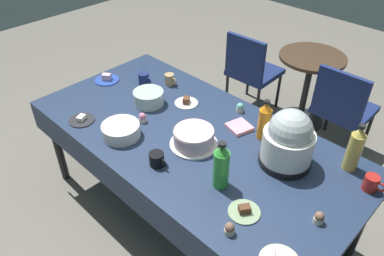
# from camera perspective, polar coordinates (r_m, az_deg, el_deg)

# --- Properties ---
(ground) EXTENTS (9.00, 9.00, 0.00)m
(ground) POSITION_cam_1_polar(r_m,az_deg,el_deg) (2.91, 0.00, -12.68)
(ground) COLOR slate
(potluck_table) EXTENTS (2.20, 1.10, 0.75)m
(potluck_table) POSITION_cam_1_polar(r_m,az_deg,el_deg) (2.43, 0.00, -2.11)
(potluck_table) COLOR navy
(potluck_table) RESTS_ON ground
(frosted_layer_cake) EXTENTS (0.30, 0.30, 0.11)m
(frosted_layer_cake) POSITION_cam_1_polar(r_m,az_deg,el_deg) (2.27, 0.28, -1.52)
(frosted_layer_cake) COLOR silver
(frosted_layer_cake) RESTS_ON potluck_table
(slow_cooker) EXTENTS (0.30, 0.30, 0.36)m
(slow_cooker) POSITION_cam_1_polar(r_m,az_deg,el_deg) (2.15, 14.49, -1.88)
(slow_cooker) COLOR black
(slow_cooker) RESTS_ON potluck_table
(glass_salad_bowl) EXTENTS (0.22, 0.22, 0.10)m
(glass_salad_bowl) POSITION_cam_1_polar(r_m,az_deg,el_deg) (2.67, -6.64, 4.63)
(glass_salad_bowl) COLOR #B2C6BC
(glass_salad_bowl) RESTS_ON potluck_table
(ceramic_snack_bowl) EXTENTS (0.24, 0.24, 0.09)m
(ceramic_snack_bowl) POSITION_cam_1_polar(r_m,az_deg,el_deg) (2.39, -10.79, -0.37)
(ceramic_snack_bowl) COLOR silver
(ceramic_snack_bowl) RESTS_ON potluck_table
(dessert_plate_white) EXTENTS (0.17, 0.17, 0.05)m
(dessert_plate_white) POSITION_cam_1_polar(r_m,az_deg,el_deg) (2.68, -0.88, 3.97)
(dessert_plate_white) COLOR white
(dessert_plate_white) RESTS_ON potluck_table
(dessert_plate_cobalt) EXTENTS (0.19, 0.19, 0.05)m
(dessert_plate_cobalt) POSITION_cam_1_polar(r_m,az_deg,el_deg) (3.03, -12.87, 7.33)
(dessert_plate_cobalt) COLOR #2D4CB2
(dessert_plate_cobalt) RESTS_ON potluck_table
(dessert_plate_charcoal) EXTENTS (0.17, 0.17, 0.04)m
(dessert_plate_charcoal) POSITION_cam_1_polar(r_m,az_deg,el_deg) (2.61, -16.49, 1.23)
(dessert_plate_charcoal) COLOR #2D2D33
(dessert_plate_charcoal) RESTS_ON potluck_table
(dessert_plate_sage) EXTENTS (0.17, 0.17, 0.05)m
(dessert_plate_sage) POSITION_cam_1_polar(r_m,az_deg,el_deg) (1.93, 7.98, -12.45)
(dessert_plate_sage) COLOR #8CA87F
(dessert_plate_sage) RESTS_ON potluck_table
(cupcake_vanilla) EXTENTS (0.05, 0.05, 0.07)m
(cupcake_vanilla) POSITION_cam_1_polar(r_m,az_deg,el_deg) (2.60, 7.34, 3.10)
(cupcake_vanilla) COLOR beige
(cupcake_vanilla) RESTS_ON potluck_table
(cupcake_lemon) EXTENTS (0.05, 0.05, 0.07)m
(cupcake_lemon) POSITION_cam_1_polar(r_m,az_deg,el_deg) (1.96, 18.81, -12.86)
(cupcake_lemon) COLOR beige
(cupcake_lemon) RESTS_ON potluck_table
(cupcake_cocoa) EXTENTS (0.05, 0.05, 0.07)m
(cupcake_cocoa) POSITION_cam_1_polar(r_m,az_deg,el_deg) (2.50, -7.56, 1.56)
(cupcake_cocoa) COLOR beige
(cupcake_cocoa) RESTS_ON potluck_table
(cupcake_mint) EXTENTS (0.05, 0.05, 0.07)m
(cupcake_mint) POSITION_cam_1_polar(r_m,az_deg,el_deg) (1.83, 5.73, -15.07)
(cupcake_mint) COLOR beige
(cupcake_mint) RESTS_ON potluck_table
(soda_bottle_ginger_ale) EXTENTS (0.08, 0.08, 0.30)m
(soda_bottle_ginger_ale) POSITION_cam_1_polar(r_m,az_deg,el_deg) (2.25, 23.59, -2.93)
(soda_bottle_ginger_ale) COLOR gold
(soda_bottle_ginger_ale) RESTS_ON potluck_table
(soda_bottle_orange_juice) EXTENTS (0.08, 0.08, 0.27)m
(soda_bottle_orange_juice) POSITION_cam_1_polar(r_m,az_deg,el_deg) (2.33, 11.00, 1.08)
(soda_bottle_orange_juice) COLOR orange
(soda_bottle_orange_juice) RESTS_ON potluck_table
(soda_bottle_lime_soda) EXTENTS (0.09, 0.09, 0.29)m
(soda_bottle_lime_soda) POSITION_cam_1_polar(r_m,az_deg,el_deg) (1.97, 4.49, -5.83)
(soda_bottle_lime_soda) COLOR green
(soda_bottle_lime_soda) RESTS_ON potluck_table
(coffee_mug_navy) EXTENTS (0.12, 0.08, 0.09)m
(coffee_mug_navy) POSITION_cam_1_polar(r_m,az_deg,el_deg) (2.92, -7.33, 7.46)
(coffee_mug_navy) COLOR navy
(coffee_mug_navy) RESTS_ON potluck_table
(coffee_mug_tan) EXTENTS (0.11, 0.07, 0.09)m
(coffee_mug_tan) POSITION_cam_1_polar(r_m,az_deg,el_deg) (2.89, -3.42, 7.41)
(coffee_mug_tan) COLOR tan
(coffee_mug_tan) RESTS_ON potluck_table
(coffee_mug_black) EXTENTS (0.13, 0.09, 0.08)m
(coffee_mug_black) POSITION_cam_1_polar(r_m,az_deg,el_deg) (2.15, -5.37, -4.77)
(coffee_mug_black) COLOR black
(coffee_mug_black) RESTS_ON potluck_table
(coffee_mug_red) EXTENTS (0.12, 0.08, 0.09)m
(coffee_mug_red) POSITION_cam_1_polar(r_m,az_deg,el_deg) (2.21, 25.71, -7.60)
(coffee_mug_red) COLOR #B2231E
(coffee_mug_red) RESTS_ON potluck_table
(paper_napkin_stack) EXTENTS (0.17, 0.17, 0.02)m
(paper_napkin_stack) POSITION_cam_1_polar(r_m,az_deg,el_deg) (2.45, 7.22, 0.17)
(paper_napkin_stack) COLOR pink
(paper_napkin_stack) RESTS_ON potluck_table
(maroon_chair_left) EXTENTS (0.45, 0.45, 0.85)m
(maroon_chair_left) POSITION_cam_1_polar(r_m,az_deg,el_deg) (3.73, 9.00, 8.95)
(maroon_chair_left) COLOR navy
(maroon_chair_left) RESTS_ON ground
(maroon_chair_right) EXTENTS (0.44, 0.44, 0.85)m
(maroon_chair_right) POSITION_cam_1_polar(r_m,az_deg,el_deg) (3.36, 21.96, 3.12)
(maroon_chair_right) COLOR navy
(maroon_chair_right) RESTS_ON ground
(round_cafe_table) EXTENTS (0.60, 0.60, 0.72)m
(round_cafe_table) POSITION_cam_1_polar(r_m,az_deg,el_deg) (3.69, 17.35, 7.39)
(round_cafe_table) COLOR #473323
(round_cafe_table) RESTS_ON ground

